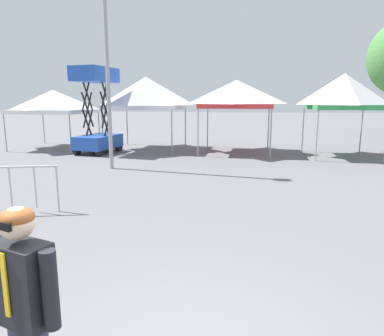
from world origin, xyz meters
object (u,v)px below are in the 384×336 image
object	(u,v)px
canopy_tent_far_left	(344,92)
light_pole_near_lift	(105,21)
canopy_tent_center	(54,102)
canopy_tent_behind_left	(237,94)
scissor_lift	(98,128)
canopy_tent_behind_center	(146,93)
person_foreground	(25,307)
crowd_barrier_mid_lot	(10,180)

from	to	relation	value
canopy_tent_far_left	light_pole_near_lift	size ratio (longest dim) A/B	0.39
canopy_tent_far_left	light_pole_near_lift	distance (m)	10.21
canopy_tent_center	canopy_tent_behind_left	world-z (taller)	canopy_tent_behind_left
scissor_lift	light_pole_near_lift	distance (m)	5.71
canopy_tent_behind_center	canopy_tent_far_left	bearing A→B (deg)	-4.73
person_foreground	light_pole_near_lift	distance (m)	11.40
scissor_lift	person_foreground	world-z (taller)	scissor_lift
canopy_tent_far_left	person_foreground	bearing A→B (deg)	-110.16
light_pole_near_lift	person_foreground	bearing A→B (deg)	-70.23
canopy_tent_center	person_foreground	size ratio (longest dim) A/B	2.04
scissor_lift	crowd_barrier_mid_lot	distance (m)	9.11
canopy_tent_center	light_pole_near_lift	size ratio (longest dim) A/B	0.40
canopy_tent_behind_center	person_foreground	xyz separation A→B (m)	(3.83, -15.21, -1.78)
scissor_lift	canopy_tent_far_left	bearing A→B (deg)	4.74
canopy_tent_far_left	canopy_tent_center	bearing A→B (deg)	178.37
light_pole_near_lift	canopy_tent_center	bearing A→B (deg)	136.49
canopy_tent_behind_center	canopy_tent_behind_left	distance (m)	4.51
scissor_lift	person_foreground	xyz separation A→B (m)	(5.73, -13.53, -0.17)
canopy_tent_behind_left	canopy_tent_far_left	bearing A→B (deg)	-5.63
canopy_tent_behind_left	person_foreground	world-z (taller)	canopy_tent_behind_left
light_pole_near_lift	scissor_lift	bearing A→B (deg)	121.22
scissor_lift	crowd_barrier_mid_lot	xyz separation A→B (m)	(2.04, -8.86, -0.45)
canopy_tent_behind_left	canopy_tent_far_left	xyz separation A→B (m)	(4.64, -0.46, 0.09)
scissor_lift	crowd_barrier_mid_lot	world-z (taller)	scissor_lift
crowd_barrier_mid_lot	canopy_tent_behind_center	bearing A→B (deg)	90.76
canopy_tent_center	light_pole_near_lift	distance (m)	7.55
canopy_tent_behind_center	light_pole_near_lift	bearing A→B (deg)	-87.37
canopy_tent_center	canopy_tent_behind_center	world-z (taller)	canopy_tent_behind_center
canopy_tent_behind_left	crowd_barrier_mid_lot	size ratio (longest dim) A/B	1.67
canopy_tent_center	canopy_tent_behind_left	distance (m)	9.37
person_foreground	crowd_barrier_mid_lot	world-z (taller)	person_foreground
crowd_barrier_mid_lot	canopy_tent_far_left	bearing A→B (deg)	47.38
canopy_tent_far_left	crowd_barrier_mid_lot	world-z (taller)	canopy_tent_far_left
canopy_tent_center	scissor_lift	bearing A→B (deg)	-23.92
canopy_tent_behind_left	crowd_barrier_mid_lot	world-z (taller)	canopy_tent_behind_left
person_foreground	canopy_tent_behind_center	bearing A→B (deg)	104.15
canopy_tent_far_left	person_foreground	world-z (taller)	canopy_tent_far_left
canopy_tent_center	person_foreground	distance (m)	17.26
canopy_tent_far_left	crowd_barrier_mid_lot	distance (m)	13.45
canopy_tent_behind_left	canopy_tent_center	bearing A→B (deg)	-179.64
canopy_tent_behind_left	person_foreground	size ratio (longest dim) A/B	1.91
canopy_tent_behind_left	scissor_lift	world-z (taller)	scissor_lift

